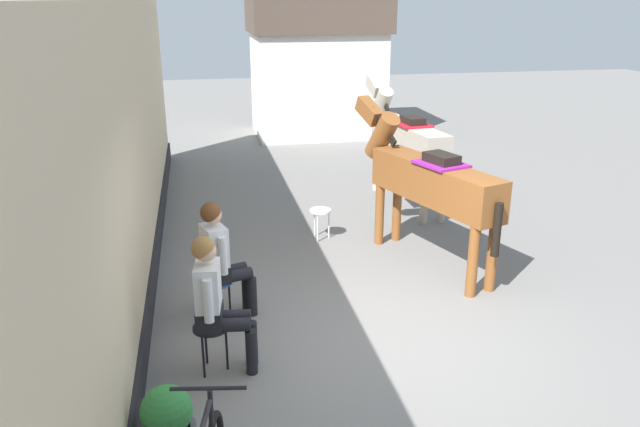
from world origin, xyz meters
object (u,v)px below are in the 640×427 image
seated_visitor_near (216,298)px  saddled_horse_far (406,138)px  saddled_horse_near (428,180)px  flower_planter_near (168,422)px  seated_visitor_far (221,255)px  spare_stool_white (320,213)px

seated_visitor_near → saddled_horse_far: size_ratio=0.46×
saddled_horse_near → flower_planter_near: 4.68m
seated_visitor_near → seated_visitor_far: 1.02m
flower_planter_near → spare_stool_white: bearing=64.4°
seated_visitor_far → saddled_horse_near: size_ratio=0.48×
flower_planter_near → spare_stool_white: 4.81m
saddled_horse_near → flower_planter_near: size_ratio=4.52×
saddled_horse_near → saddled_horse_far: bearing=77.5°
saddled_horse_near → spare_stool_white: bearing=137.5°
seated_visitor_far → seated_visitor_near: bearing=-95.3°
saddled_horse_far → flower_planter_near: size_ratio=4.67×
flower_planter_near → spare_stool_white: size_ratio=1.39×
seated_visitor_far → saddled_horse_far: size_ratio=0.46×
saddled_horse_near → flower_planter_near: (-3.29, -3.22, -0.82)m
spare_stool_white → flower_planter_near: bearing=-115.6°
saddled_horse_far → spare_stool_white: saddled_horse_far is taller
spare_stool_white → saddled_horse_near: bearing=-42.5°
saddled_horse_far → flower_planter_near: bearing=-123.8°
saddled_horse_far → spare_stool_white: 2.39m
seated_visitor_far → saddled_horse_near: 2.98m
saddled_horse_far → flower_planter_near: saddled_horse_far is taller
seated_visitor_near → saddled_horse_near: 3.55m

